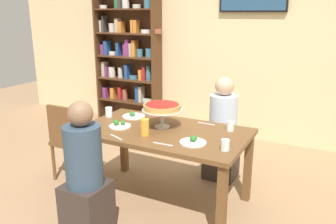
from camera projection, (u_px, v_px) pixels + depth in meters
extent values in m
plane|color=#9E7A56|center=(163.00, 200.00, 3.45)|extent=(12.00, 12.00, 0.00)
cube|color=beige|center=(235.00, 41.00, 4.94)|extent=(8.00, 0.12, 2.80)
cube|color=brown|center=(163.00, 132.00, 3.25)|extent=(1.57, 0.90, 0.04)
cube|color=brown|center=(78.00, 169.00, 3.34)|extent=(0.07, 0.07, 0.70)
cube|color=brown|center=(222.00, 206.00, 2.70)|extent=(0.07, 0.07, 0.70)
cube|color=brown|center=(124.00, 143.00, 4.01)|extent=(0.07, 0.07, 0.70)
cube|color=brown|center=(248.00, 167.00, 3.37)|extent=(0.07, 0.07, 0.70)
cube|color=#4C2D19|center=(101.00, 56.00, 5.82)|extent=(0.03, 0.30, 2.20)
cube|color=#4C2D19|center=(157.00, 59.00, 5.35)|extent=(0.03, 0.30, 2.20)
cube|color=#4C2D19|center=(133.00, 56.00, 5.71)|extent=(1.10, 0.02, 2.20)
cube|color=#4C2D19|center=(130.00, 122.00, 5.89)|extent=(1.04, 0.28, 0.02)
cube|color=#4C2D19|center=(129.00, 101.00, 5.79)|extent=(1.04, 0.28, 0.02)
cube|color=#4C2D19|center=(129.00, 79.00, 5.68)|extent=(1.04, 0.28, 0.02)
cube|color=#4C2D19|center=(128.00, 57.00, 5.58)|extent=(1.04, 0.28, 0.02)
cube|color=#4C2D19|center=(127.00, 33.00, 5.48)|extent=(1.04, 0.28, 0.02)
cube|color=#4C2D19|center=(126.00, 9.00, 5.38)|extent=(1.04, 0.28, 0.02)
cube|color=#7A3370|center=(106.00, 92.00, 5.96)|extent=(0.07, 0.13, 0.17)
cube|color=orange|center=(114.00, 93.00, 5.89)|extent=(0.06, 0.13, 0.18)
cube|color=maroon|center=(121.00, 93.00, 5.82)|extent=(0.05, 0.13, 0.21)
cylinder|color=brown|center=(125.00, 94.00, 5.79)|extent=(0.09, 0.09, 0.18)
cube|color=navy|center=(139.00, 94.00, 5.66)|extent=(0.06, 0.13, 0.26)
cube|color=#B2A88E|center=(142.00, 94.00, 5.64)|extent=(0.05, 0.13, 0.26)
cylinder|color=beige|center=(148.00, 101.00, 5.62)|extent=(0.17, 0.17, 0.06)
cube|color=#B2A88E|center=(105.00, 69.00, 5.85)|extent=(0.06, 0.13, 0.25)
cube|color=#7A3370|center=(108.00, 71.00, 5.84)|extent=(0.04, 0.13, 0.17)
cylinder|color=beige|center=(112.00, 72.00, 5.80)|extent=(0.12, 0.12, 0.17)
cylinder|color=beige|center=(120.00, 72.00, 5.73)|extent=(0.08, 0.08, 0.17)
cube|color=navy|center=(128.00, 71.00, 5.65)|extent=(0.06, 0.13, 0.23)
cylinder|color=#3D7084|center=(133.00, 77.00, 5.63)|extent=(0.14, 0.14, 0.05)
cube|color=orange|center=(142.00, 75.00, 5.55)|extent=(0.05, 0.13, 0.16)
cube|color=maroon|center=(145.00, 73.00, 5.51)|extent=(0.05, 0.10, 0.22)
cylinder|color=#3D7084|center=(149.00, 73.00, 5.48)|extent=(0.08, 0.08, 0.23)
cube|color=#7A3370|center=(104.00, 49.00, 5.76)|extent=(0.06, 0.13, 0.17)
cube|color=navy|center=(107.00, 48.00, 5.72)|extent=(0.07, 0.13, 0.23)
cylinder|color=silver|center=(112.00, 53.00, 5.70)|extent=(0.12, 0.12, 0.06)
cube|color=navy|center=(119.00, 49.00, 5.62)|extent=(0.05, 0.11, 0.20)
cube|color=#7A3370|center=(125.00, 50.00, 5.57)|extent=(0.04, 0.10, 0.18)
cube|color=#7A3370|center=(128.00, 48.00, 5.53)|extent=(0.07, 0.13, 0.26)
cube|color=#B2A88E|center=(132.00, 50.00, 5.51)|extent=(0.04, 0.13, 0.20)
cube|color=orange|center=(135.00, 48.00, 5.48)|extent=(0.06, 0.13, 0.25)
cylinder|color=#3D7084|center=(140.00, 53.00, 5.46)|extent=(0.10, 0.10, 0.12)
cylinder|color=#3D7084|center=(149.00, 53.00, 5.38)|extent=(0.11, 0.11, 0.14)
cube|color=#B2A88E|center=(102.00, 26.00, 5.66)|extent=(0.04, 0.13, 0.18)
cube|color=#3D3838|center=(105.00, 24.00, 5.63)|extent=(0.04, 0.12, 0.25)
cylinder|color=beige|center=(112.00, 28.00, 5.59)|extent=(0.10, 0.10, 0.14)
cube|color=#B2A88E|center=(118.00, 25.00, 5.52)|extent=(0.06, 0.10, 0.21)
cube|color=orange|center=(121.00, 27.00, 5.50)|extent=(0.07, 0.13, 0.17)
cube|color=orange|center=(134.00, 26.00, 5.39)|extent=(0.04, 0.13, 0.20)
cube|color=orange|center=(137.00, 26.00, 5.37)|extent=(0.05, 0.13, 0.20)
cylinder|color=silver|center=(146.00, 31.00, 5.32)|extent=(0.15, 0.15, 0.05)
cylinder|color=brown|center=(156.00, 31.00, 5.23)|extent=(0.16, 0.16, 0.07)
cylinder|color=silver|center=(103.00, 7.00, 5.56)|extent=(0.12, 0.12, 0.06)
cube|color=#2D6B38|center=(118.00, 2.00, 5.42)|extent=(0.06, 0.13, 0.19)
cube|color=#3D3838|center=(121.00, 3.00, 5.39)|extent=(0.05, 0.13, 0.17)
cylinder|color=silver|center=(126.00, 2.00, 5.35)|extent=(0.12, 0.12, 0.20)
cylinder|color=beige|center=(137.00, 6.00, 5.28)|extent=(0.13, 0.13, 0.06)
cylinder|color=#3D7084|center=(148.00, 3.00, 5.19)|extent=(0.11, 0.11, 0.15)
cube|color=#382D28|center=(221.00, 158.00, 3.89)|extent=(0.34, 0.34, 0.45)
cylinder|color=silver|center=(223.00, 118.00, 3.76)|extent=(0.30, 0.30, 0.50)
sphere|color=tan|center=(225.00, 86.00, 3.67)|extent=(0.20, 0.20, 0.20)
cube|color=#382D28|center=(87.00, 208.00, 2.90)|extent=(0.34, 0.34, 0.45)
cylinder|color=#33475B|center=(83.00, 156.00, 2.76)|extent=(0.30, 0.30, 0.50)
sphere|color=#846047|center=(80.00, 114.00, 2.67)|extent=(0.20, 0.20, 0.20)
cube|color=brown|center=(75.00, 141.00, 3.83)|extent=(0.40, 0.40, 0.04)
cube|color=brown|center=(62.00, 126.00, 3.62)|extent=(0.36, 0.04, 0.42)
cylinder|color=brown|center=(75.00, 152.00, 4.12)|extent=(0.04, 0.04, 0.41)
cylinder|color=brown|center=(99.00, 157.00, 3.97)|extent=(0.04, 0.04, 0.41)
cylinder|color=brown|center=(54.00, 163.00, 3.82)|extent=(0.04, 0.04, 0.41)
cylinder|color=brown|center=(78.00, 169.00, 3.67)|extent=(0.04, 0.04, 0.41)
cylinder|color=silver|center=(162.00, 127.00, 3.32)|extent=(0.15, 0.15, 0.01)
cylinder|color=silver|center=(162.00, 118.00, 3.30)|extent=(0.03, 0.03, 0.16)
cylinder|color=silver|center=(162.00, 110.00, 3.28)|extent=(0.39, 0.39, 0.01)
cylinder|color=tan|center=(162.00, 107.00, 3.27)|extent=(0.36, 0.36, 0.05)
cylinder|color=maroon|center=(162.00, 104.00, 3.26)|extent=(0.32, 0.32, 0.00)
cylinder|color=white|center=(120.00, 126.00, 3.33)|extent=(0.21, 0.21, 0.01)
sphere|color=#2D7028|center=(116.00, 122.00, 3.33)|extent=(0.06, 0.06, 0.06)
sphere|color=#2D7028|center=(123.00, 123.00, 3.34)|extent=(0.04, 0.04, 0.04)
cylinder|color=white|center=(134.00, 116.00, 3.65)|extent=(0.24, 0.24, 0.01)
sphere|color=#2D7028|center=(131.00, 113.00, 3.65)|extent=(0.04, 0.04, 0.04)
sphere|color=#2D7028|center=(133.00, 114.00, 3.62)|extent=(0.05, 0.05, 0.05)
cylinder|color=white|center=(193.00, 143.00, 2.91)|extent=(0.23, 0.23, 0.01)
sphere|color=#2D7028|center=(193.00, 139.00, 2.91)|extent=(0.05, 0.05, 0.05)
sphere|color=#2D7028|center=(195.00, 138.00, 2.95)|extent=(0.04, 0.04, 0.04)
sphere|color=#2D7028|center=(192.00, 139.00, 2.92)|extent=(0.04, 0.04, 0.04)
cylinder|color=gold|center=(145.00, 127.00, 3.08)|extent=(0.08, 0.08, 0.15)
cylinder|color=white|center=(230.00, 126.00, 3.21)|extent=(0.07, 0.07, 0.09)
cylinder|color=white|center=(109.00, 112.00, 3.64)|extent=(0.07, 0.07, 0.10)
cylinder|color=white|center=(225.00, 145.00, 2.76)|extent=(0.07, 0.07, 0.09)
cube|color=silver|center=(206.00, 124.00, 3.42)|extent=(0.18, 0.02, 0.00)
cube|color=silver|center=(163.00, 144.00, 2.89)|extent=(0.18, 0.02, 0.00)
cube|color=silver|center=(116.00, 137.00, 3.06)|extent=(0.17, 0.08, 0.00)
cube|color=silver|center=(92.00, 130.00, 3.25)|extent=(0.18, 0.03, 0.00)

